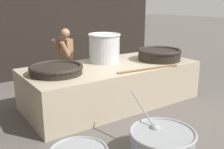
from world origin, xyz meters
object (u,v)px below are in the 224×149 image
stock_pot (104,47)px  giant_wok_near (56,69)px  giant_wok_far (159,54)px  prep_bowl_vegetables (162,142)px  cook (66,59)px

stock_pot → giant_wok_near: bearing=-165.3°
giant_wok_far → stock_pot: (-1.14, 0.53, 0.19)m
giant_wok_near → giant_wok_far: 2.42m
giant_wok_near → stock_pot: bearing=14.7°
giant_wok_near → prep_bowl_vegetables: size_ratio=0.82×
giant_wok_far → stock_pot: size_ratio=1.40×
giant_wok_far → stock_pot: 1.27m
cook → prep_bowl_vegetables: size_ratio=1.26×
stock_pot → prep_bowl_vegetables: bearing=-104.2°
prep_bowl_vegetables → stock_pot: bearing=75.8°
giant_wok_far → giant_wok_near: bearing=175.2°
giant_wok_far → prep_bowl_vegetables: 2.71m
stock_pot → giant_wok_far: bearing=-25.1°
giant_wok_far → cook: cook is taller
cook → prep_bowl_vegetables: (-0.06, -3.25, -0.61)m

